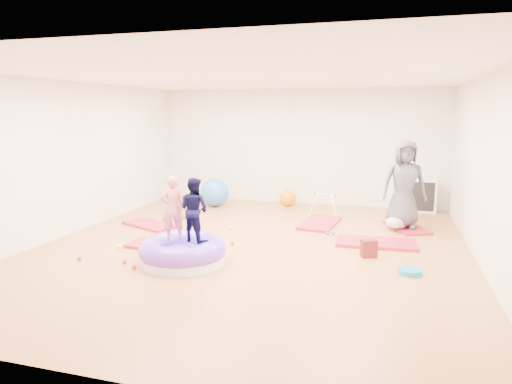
% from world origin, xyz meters
% --- Properties ---
extents(room, '(7.01, 8.01, 2.81)m').
position_xyz_m(room, '(0.00, 0.00, 1.40)').
color(room, '#AA6B3E').
rests_on(room, ground).
extents(gym_mat_front_left, '(1.23, 0.66, 0.05)m').
position_xyz_m(gym_mat_front_left, '(-1.45, -0.36, 0.02)').
color(gym_mat_front_left, '#BF1E3C').
rests_on(gym_mat_front_left, ground).
extents(gym_mat_mid_left, '(1.29, 0.99, 0.05)m').
position_xyz_m(gym_mat_mid_left, '(-2.37, 0.87, 0.02)').
color(gym_mat_mid_left, '#BF1E3C').
rests_on(gym_mat_mid_left, ground).
extents(gym_mat_center_back, '(0.76, 1.32, 0.05)m').
position_xyz_m(gym_mat_center_back, '(0.86, 1.94, 0.03)').
color(gym_mat_center_back, '#BF1E3C').
rests_on(gym_mat_center_back, ground).
extents(gym_mat_right, '(1.38, 0.75, 0.06)m').
position_xyz_m(gym_mat_right, '(2.00, 0.80, 0.03)').
color(gym_mat_right, '#BF1E3C').
rests_on(gym_mat_right, ground).
extents(gym_mat_rear_right, '(0.93, 1.21, 0.05)m').
position_xyz_m(gym_mat_rear_right, '(2.53, 2.08, 0.02)').
color(gym_mat_rear_right, '#BF1E3C').
rests_on(gym_mat_rear_right, ground).
extents(inflatable_cushion, '(1.31, 1.31, 0.41)m').
position_xyz_m(inflatable_cushion, '(-0.76, -1.02, 0.16)').
color(inflatable_cushion, white).
rests_on(inflatable_cushion, ground).
extents(child_pink, '(0.43, 0.40, 0.98)m').
position_xyz_m(child_pink, '(-0.94, -0.95, 0.87)').
color(child_pink, '#E77479').
rests_on(child_pink, inflatable_cushion).
extents(child_navy, '(0.56, 0.49, 0.97)m').
position_xyz_m(child_navy, '(-0.60, -0.92, 0.86)').
color(child_navy, black).
rests_on(child_navy, inflatable_cushion).
extents(adult_caregiver, '(0.92, 0.69, 1.69)m').
position_xyz_m(adult_caregiver, '(2.44, 2.01, 0.89)').
color(adult_caregiver, '#464854').
rests_on(adult_caregiver, gym_mat_rear_right).
extents(infant, '(0.40, 0.40, 0.23)m').
position_xyz_m(infant, '(2.33, 1.82, 0.16)').
color(infant, silver).
rests_on(infant, gym_mat_rear_right).
extents(ball_pit_balls, '(3.75, 3.63, 0.07)m').
position_xyz_m(ball_pit_balls, '(-0.79, 0.08, 0.04)').
color(ball_pit_balls, red).
rests_on(ball_pit_balls, ground).
extents(exercise_ball_blue, '(0.68, 0.68, 0.68)m').
position_xyz_m(exercise_ball_blue, '(-1.83, 3.02, 0.34)').
color(exercise_ball_blue, blue).
rests_on(exercise_ball_blue, ground).
extents(exercise_ball_orange, '(0.40, 0.40, 0.40)m').
position_xyz_m(exercise_ball_orange, '(-0.16, 3.55, 0.20)').
color(exercise_ball_orange, orange).
rests_on(exercise_ball_orange, ground).
extents(infant_play_gym, '(0.62, 0.59, 0.48)m').
position_xyz_m(infant_play_gym, '(0.83, 2.85, 0.32)').
color(infant_play_gym, white).
rests_on(infant_play_gym, ground).
extents(cube_shelf, '(0.76, 0.37, 0.76)m').
position_xyz_m(cube_shelf, '(2.82, 3.79, 0.38)').
color(cube_shelf, white).
rests_on(cube_shelf, ground).
extents(balance_disc, '(0.33, 0.33, 0.07)m').
position_xyz_m(balance_disc, '(2.51, -0.56, 0.04)').
color(balance_disc, teal).
rests_on(balance_disc, ground).
extents(backpack, '(0.28, 0.23, 0.28)m').
position_xyz_m(backpack, '(1.91, 0.06, 0.14)').
color(backpack, '#A42425').
rests_on(backpack, ground).
extents(yellow_toy, '(0.20, 0.20, 0.03)m').
position_xyz_m(yellow_toy, '(-2.10, -0.58, 0.02)').
color(yellow_toy, '#FFCD00').
rests_on(yellow_toy, ground).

